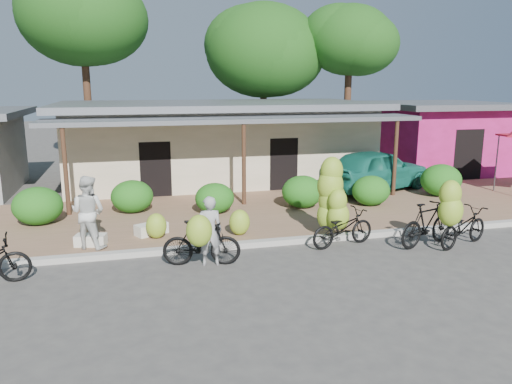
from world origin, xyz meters
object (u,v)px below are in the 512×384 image
(tree_near_right, at_px, (345,38))
(teal_van, at_px, (376,170))
(sack_far, at_px, (91,240))
(bike_right, at_px, (433,219))
(bike_far_right, at_px, (463,227))
(bystander, at_px, (88,212))
(bike_center, at_px, (337,210))
(sack_near, at_px, (151,229))
(vendor, at_px, (209,231))
(tree_far_center, at_px, (78,13))
(tree_center_right, at_px, (260,49))
(bike_left, at_px, (201,241))

(tree_near_right, relative_size, teal_van, 1.72)
(tree_near_right, relative_size, sack_far, 10.77)
(bike_right, distance_m, teal_van, 6.38)
(tree_near_right, distance_m, bike_far_right, 15.32)
(sack_far, relative_size, bystander, 0.41)
(bike_center, relative_size, bike_far_right, 1.13)
(bike_far_right, xyz_separation_m, sack_far, (-9.29, 2.05, -0.24))
(bystander, xyz_separation_m, teal_van, (10.07, 4.40, -0.11))
(sack_near, bearing_deg, vendor, -63.08)
(sack_far, height_order, teal_van, teal_van)
(bike_center, bearing_deg, sack_far, 67.08)
(tree_far_center, height_order, tree_center_right, tree_far_center)
(bike_center, distance_m, sack_near, 4.99)
(tree_center_right, xyz_separation_m, bystander, (-8.05, -14.01, -4.88))
(bike_far_right, relative_size, vendor, 1.23)
(tree_center_right, bearing_deg, teal_van, -78.14)
(bike_far_right, bearing_deg, bike_center, 49.73)
(bike_left, relative_size, sack_far, 2.48)
(sack_far, bearing_deg, sack_near, 21.13)
(tree_center_right, distance_m, bike_far_right, 16.83)
(bike_far_right, distance_m, teal_van, 6.33)
(tree_center_right, height_order, tree_near_right, tree_center_right)
(sack_far, bearing_deg, bike_left, -36.43)
(tree_far_center, relative_size, tree_near_right, 1.19)
(tree_far_center, bearing_deg, bike_center, -63.49)
(sack_near, xyz_separation_m, sack_far, (-1.53, -0.59, -0.01))
(vendor, bearing_deg, bike_far_right, -178.89)
(teal_van, bearing_deg, bystander, 90.94)
(tree_far_center, xyz_separation_m, bike_left, (3.49, -15.21, -6.73))
(tree_near_right, height_order, vendor, tree_near_right)
(bike_left, height_order, bystander, bystander)
(bike_right, distance_m, bystander, 8.65)
(bike_right, distance_m, sack_far, 8.70)
(tree_near_right, xyz_separation_m, bike_left, (-9.52, -13.71, -5.74))
(teal_van, bearing_deg, bike_right, 142.71)
(sack_far, distance_m, teal_van, 10.94)
(bike_center, height_order, bike_far_right, bike_center)
(sack_far, relative_size, vendor, 0.46)
(bike_far_right, xyz_separation_m, vendor, (-6.55, 0.25, 0.32))
(bike_left, distance_m, bystander, 3.08)
(tree_center_right, bearing_deg, bystander, -119.89)
(bike_right, distance_m, vendor, 5.72)
(tree_center_right, bearing_deg, bike_right, -88.52)
(bike_left, xyz_separation_m, bike_center, (3.67, 0.86, 0.28))
(bike_center, distance_m, vendor, 3.56)
(tree_far_center, relative_size, sack_far, 12.81)
(tree_far_center, height_order, bike_left, tree_far_center)
(bike_right, xyz_separation_m, vendor, (-5.72, 0.15, 0.06))
(bike_far_right, bearing_deg, bike_left, 66.72)
(tree_far_center, bearing_deg, bike_far_right, -56.35)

